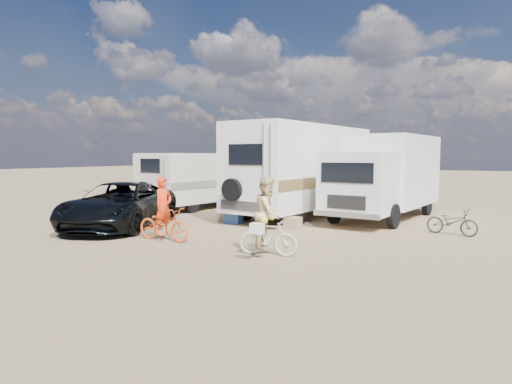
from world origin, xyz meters
The scene contains 12 objects.
ground centered at (0.00, 0.00, 0.00)m, with size 140.00×140.00×0.00m, color #947A58.
rv_main centered at (0.35, 6.67, 1.81)m, with size 2.49×7.70×3.61m, color white, non-canonical shape.
rv_left centered at (-4.83, 7.54, 1.27)m, with size 2.18×6.99×2.53m, color white, non-canonical shape.
box_truck centered at (3.49, 7.30, 1.61)m, with size 2.37×7.07×3.22m, color silver, non-canonical shape.
dark_suv centered at (-3.97, 1.00, 0.76)m, with size 2.53×5.48×1.52m, color black.
bike_man centered at (-1.08, -0.20, 0.48)m, with size 0.63×1.82×0.96m, color #D84D19.
bike_woman centered at (2.40, -0.51, 0.45)m, with size 0.42×1.48×0.89m, color beige.
rider_man centered at (-1.08, -0.20, 0.82)m, with size 0.60×0.39×1.65m, color #EF3A11.
rider_woman centered at (2.40, -0.51, 0.87)m, with size 0.85×0.66×1.75m, color #DEC487.
bike_parked centered at (6.12, 4.69, 0.41)m, with size 0.54×1.56×0.82m, color #242724.
cooler centered at (-0.98, 3.52, 0.23)m, with size 0.57×0.41×0.45m, color #294E93.
crate centered at (1.32, 3.51, 0.19)m, with size 0.48×0.48×0.39m, color #9D765C.
Camera 1 is at (7.27, -10.26, 2.44)m, focal length 31.73 mm.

